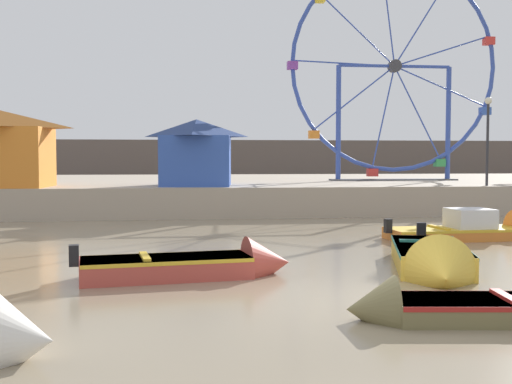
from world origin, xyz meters
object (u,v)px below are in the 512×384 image
object	(u,v)px
motorboat_faded_red	(204,265)
carnival_booth_blue_tent	(197,151)
ferris_wheel_blue_frame	(394,70)
motorboat_orange_hull	(487,230)
motorboat_mustard_yellow	(434,261)
promenade_lamp_near	(488,128)
motorboat_olive_wood	(440,308)

from	to	relation	value
motorboat_faded_red	carnival_booth_blue_tent	bearing A→B (deg)	80.68
ferris_wheel_blue_frame	carnival_booth_blue_tent	bearing A→B (deg)	-153.42
motorboat_orange_hull	ferris_wheel_blue_frame	xyz separation A→B (m)	(2.19, 15.52, 7.31)
motorboat_mustard_yellow	promenade_lamp_near	distance (m)	16.62
motorboat_orange_hull	promenade_lamp_near	bearing A→B (deg)	60.21
motorboat_faded_red	carnival_booth_blue_tent	world-z (taller)	carnival_booth_blue_tent
ferris_wheel_blue_frame	carnival_booth_blue_tent	xyz separation A→B (m)	(-11.29, -5.65, -4.66)
motorboat_orange_hull	motorboat_olive_wood	bearing A→B (deg)	-123.64
motorboat_faded_red	promenade_lamp_near	world-z (taller)	promenade_lamp_near
motorboat_faded_red	promenade_lamp_near	xyz separation A→B (m)	(13.36, 13.64, 3.70)
motorboat_olive_wood	ferris_wheel_blue_frame	size ratio (longest dim) A/B	0.31
motorboat_mustard_yellow	motorboat_olive_wood	distance (m)	4.16
motorboat_olive_wood	motorboat_orange_hull	bearing A→B (deg)	-113.72
promenade_lamp_near	motorboat_mustard_yellow	bearing A→B (deg)	-120.62
motorboat_orange_hull	carnival_booth_blue_tent	xyz separation A→B (m)	(-9.10, 9.87, 2.65)
motorboat_mustard_yellow	motorboat_orange_hull	distance (m)	7.13
motorboat_orange_hull	carnival_booth_blue_tent	bearing A→B (deg)	129.44
motorboat_orange_hull	ferris_wheel_blue_frame	bearing A→B (deg)	78.76
motorboat_orange_hull	carnival_booth_blue_tent	distance (m)	13.69
motorboat_faded_red	carnival_booth_blue_tent	xyz separation A→B (m)	(0.18, 15.35, 2.66)
motorboat_orange_hull	motorboat_olive_wood	distance (m)	11.20
carnival_booth_blue_tent	promenade_lamp_near	bearing A→B (deg)	-1.85
motorboat_mustard_yellow	motorboat_orange_hull	bearing A→B (deg)	160.10
ferris_wheel_blue_frame	promenade_lamp_near	distance (m)	8.42
motorboat_mustard_yellow	carnival_booth_blue_tent	bearing A→B (deg)	-146.63
motorboat_mustard_yellow	motorboat_faded_red	bearing A→B (deg)	-77.61
ferris_wheel_blue_frame	carnival_booth_blue_tent	size ratio (longest dim) A/B	3.00
motorboat_faded_red	ferris_wheel_blue_frame	bearing A→B (deg)	52.71
promenade_lamp_near	carnival_booth_blue_tent	bearing A→B (deg)	172.61
motorboat_olive_wood	carnival_booth_blue_tent	xyz separation A→B (m)	(-3.43, 19.53, 2.72)
carnival_booth_blue_tent	promenade_lamp_near	distance (m)	13.33
motorboat_olive_wood	carnival_booth_blue_tent	world-z (taller)	carnival_booth_blue_tent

